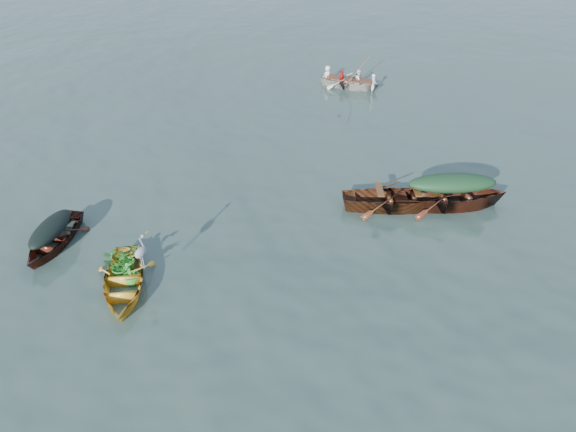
% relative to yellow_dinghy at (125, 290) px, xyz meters
% --- Properties ---
extents(ground, '(140.00, 140.00, 0.00)m').
position_rel_yellow_dinghy_xyz_m(ground, '(2.74, 2.88, 0.00)').
color(ground, '#32463D').
rests_on(ground, ground).
extents(yellow_dinghy, '(3.15, 3.67, 0.94)m').
position_rel_yellow_dinghy_xyz_m(yellow_dinghy, '(0.00, 0.00, 0.00)').
color(yellow_dinghy, gold).
rests_on(yellow_dinghy, ground).
extents(dark_covered_boat, '(2.05, 3.59, 0.82)m').
position_rel_yellow_dinghy_xyz_m(dark_covered_boat, '(-2.94, 0.68, 0.00)').
color(dark_covered_boat, '#491811').
rests_on(dark_covered_boat, ground).
extents(green_tarp_boat, '(4.99, 3.60, 1.16)m').
position_rel_yellow_dinghy_xyz_m(green_tarp_boat, '(6.57, 7.25, 0.00)').
color(green_tarp_boat, '#4E2212').
rests_on(green_tarp_boat, ground).
extents(open_wooden_boat, '(4.76, 3.20, 1.08)m').
position_rel_yellow_dinghy_xyz_m(open_wooden_boat, '(5.14, 6.49, 0.00)').
color(open_wooden_boat, '#543215').
rests_on(open_wooden_boat, ground).
extents(rowed_boat, '(3.81, 1.40, 0.86)m').
position_rel_yellow_dinghy_xyz_m(rowed_boat, '(0.53, 15.17, 0.00)').
color(rowed_boat, beige).
rests_on(rowed_boat, ground).
extents(dark_tarp_cover, '(1.13, 1.97, 0.40)m').
position_rel_yellow_dinghy_xyz_m(dark_tarp_cover, '(-2.94, 0.68, 0.61)').
color(dark_tarp_cover, black).
rests_on(dark_tarp_cover, dark_covered_boat).
extents(green_tarp_cover, '(2.74, 1.98, 0.52)m').
position_rel_yellow_dinghy_xyz_m(green_tarp_cover, '(6.57, 7.25, 0.84)').
color(green_tarp_cover, black).
rests_on(green_tarp_cover, green_tarp_boat).
extents(thwart_benches, '(2.44, 1.73, 0.04)m').
position_rel_yellow_dinghy_xyz_m(thwart_benches, '(5.14, 6.49, 0.56)').
color(thwart_benches, '#4B2B11').
rests_on(thwart_benches, open_wooden_boat).
extents(heron, '(0.46, 0.49, 0.92)m').
position_rel_yellow_dinghy_xyz_m(heron, '(0.43, 0.35, 0.93)').
color(heron, '#92959A').
rests_on(heron, yellow_dinghy).
extents(dinghy_weeds, '(1.08, 1.14, 0.60)m').
position_rel_yellow_dinghy_xyz_m(dinghy_weeds, '(-0.29, 0.47, 0.77)').
color(dinghy_weeds, '#25771F').
rests_on(dinghy_weeds, yellow_dinghy).
extents(rowers, '(2.69, 1.21, 0.76)m').
position_rel_yellow_dinghy_xyz_m(rowers, '(0.53, 15.17, 0.81)').
color(rowers, silver).
rests_on(rowers, rowed_boat).
extents(oars, '(0.80, 2.64, 0.06)m').
position_rel_yellow_dinghy_xyz_m(oars, '(0.53, 15.17, 0.46)').
color(oars, brown).
rests_on(oars, rowed_boat).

